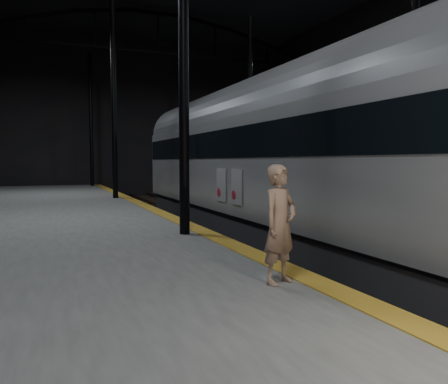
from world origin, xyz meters
TOP-DOWN VIEW (x-y plane):
  - ground at (0.00, 0.00)m, footprint 44.00×44.00m
  - platform_left at (-7.50, 0.00)m, footprint 9.00×43.80m
  - platform_right at (7.50, 0.00)m, footprint 9.00×43.80m
  - tactile_strip at (-3.25, 0.00)m, footprint 0.50×43.80m
  - track at (0.00, 0.00)m, footprint 2.40×43.00m
  - train at (-0.00, -1.21)m, footprint 3.18×21.24m
  - woman at (-3.80, -8.92)m, footprint 0.78×0.66m

SIDE VIEW (x-z plane):
  - ground at x=0.00m, z-range 0.00..0.00m
  - track at x=0.00m, z-range -0.05..0.19m
  - platform_left at x=-7.50m, z-range 0.00..1.00m
  - platform_right at x=7.50m, z-range 0.00..1.00m
  - tactile_strip at x=-3.25m, z-range 1.00..1.01m
  - woman at x=-3.80m, z-range 1.00..2.81m
  - train at x=0.00m, z-range 0.33..6.01m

